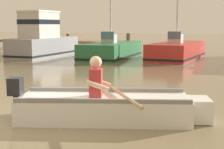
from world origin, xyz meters
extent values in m
plane|color=#7A6B4C|center=(0.00, 0.00, 0.00)|extent=(120.00, 120.00, 0.00)
cube|color=brown|center=(-8.41, 16.41, 0.57)|extent=(10.88, 1.50, 0.16)
cylinder|color=brown|center=(-8.41, 17.11, 0.55)|extent=(0.24, 0.24, 1.09)
cylinder|color=brown|center=(-3.37, 15.71, 0.60)|extent=(0.24, 0.24, 1.20)
cube|color=white|center=(1.28, 0.87, 0.22)|extent=(3.29, 2.04, 0.44)
cube|color=white|center=(2.91, 1.43, 0.22)|extent=(0.57, 0.70, 0.42)
cube|color=gray|center=(1.11, 1.35, 0.47)|extent=(2.90, 1.06, 0.08)
cube|color=gray|center=(1.44, 0.39, 0.47)|extent=(2.90, 1.06, 0.08)
cube|color=white|center=(1.18, 0.84, 0.40)|extent=(0.59, 1.05, 0.06)
cylinder|color=black|center=(-0.29, 0.34, 0.27)|extent=(0.13, 0.13, 0.54)
cube|color=black|center=(-0.29, 0.34, 0.62)|extent=(0.32, 0.34, 0.32)
cube|color=#B23333|center=(1.13, 0.82, 0.70)|extent=(0.32, 0.39, 0.52)
sphere|color=beige|center=(1.13, 0.82, 1.08)|extent=(0.22, 0.22, 0.22)
cylinder|color=beige|center=(1.11, 1.05, 0.68)|extent=(0.43, 0.22, 0.23)
cylinder|color=beige|center=(1.25, 0.63, 0.68)|extent=(0.43, 0.22, 0.23)
cylinder|color=tan|center=(1.66, 0.84, 0.50)|extent=(1.25, 1.64, 0.06)
cube|color=gray|center=(-6.85, 11.59, 0.52)|extent=(1.74, 4.93, 1.03)
cube|color=black|center=(-6.85, 11.59, 0.18)|extent=(1.78, 4.97, 0.10)
cube|color=beige|center=(-6.85, 11.15, 1.72)|extent=(1.34, 2.08, 1.36)
cube|color=black|center=(-6.85, 11.15, 1.89)|extent=(1.37, 2.11, 0.24)
cube|color=white|center=(-6.85, 11.15, 2.44)|extent=(1.41, 2.18, 0.08)
cube|color=#287042|center=(-2.97, 11.89, 0.41)|extent=(2.14, 4.90, 0.82)
cube|color=black|center=(-2.97, 11.89, 0.14)|extent=(2.19, 4.94, 0.10)
cube|color=#B2ADA3|center=(-2.96, 11.53, 1.04)|extent=(0.70, 0.53, 0.44)
cube|color=slate|center=(-2.95, 11.27, 1.22)|extent=(0.68, 0.07, 0.36)
cylinder|color=silver|center=(-2.97, 11.77, 2.27)|extent=(0.10, 0.10, 2.90)
cube|color=#B72D28|center=(0.25, 12.92, 0.41)|extent=(2.21, 5.01, 0.83)
cube|color=black|center=(0.25, 12.92, 0.14)|extent=(2.25, 5.06, 0.10)
cube|color=beige|center=(0.22, 12.56, 1.05)|extent=(0.69, 0.54, 0.44)
cube|color=slate|center=(0.21, 12.30, 1.23)|extent=(0.66, 0.08, 0.36)
cylinder|color=silver|center=(0.24, 12.80, 2.53)|extent=(0.10, 0.10, 3.40)
camera|label=1|loc=(3.73, -4.90, 1.76)|focal=55.79mm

